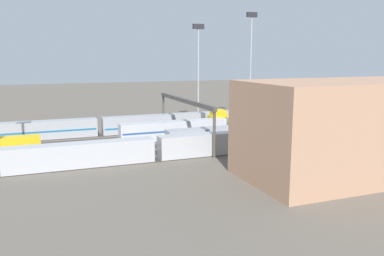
# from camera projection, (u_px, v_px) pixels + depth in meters

# --- Properties ---
(ground_plane) EXTENTS (400.00, 400.00, 0.00)m
(ground_plane) POSITION_uv_depth(u_px,v_px,m) (184.00, 141.00, 81.51)
(ground_plane) COLOR #60594F
(track_bed_0) EXTENTS (140.00, 2.80, 0.12)m
(track_bed_0) POSITION_uv_depth(u_px,v_px,m) (166.00, 131.00, 92.97)
(track_bed_0) COLOR #3D3833
(track_bed_0) RESTS_ON ground_plane
(track_bed_1) EXTENTS (140.00, 2.80, 0.12)m
(track_bed_1) POSITION_uv_depth(u_px,v_px,m) (173.00, 134.00, 88.38)
(track_bed_1) COLOR #3D3833
(track_bed_1) RESTS_ON ground_plane
(track_bed_2) EXTENTS (140.00, 2.80, 0.12)m
(track_bed_2) POSITION_uv_depth(u_px,v_px,m) (180.00, 139.00, 83.80)
(track_bed_2) COLOR #4C443D
(track_bed_2) RESTS_ON ground_plane
(track_bed_3) EXTENTS (140.00, 2.80, 0.12)m
(track_bed_3) POSITION_uv_depth(u_px,v_px,m) (188.00, 143.00, 79.21)
(track_bed_3) COLOR #3D3833
(track_bed_3) RESTS_ON ground_plane
(track_bed_4) EXTENTS (140.00, 2.80, 0.12)m
(track_bed_4) POSITION_uv_depth(u_px,v_px,m) (198.00, 149.00, 74.62)
(track_bed_4) COLOR #4C443D
(track_bed_4) RESTS_ON ground_plane
(track_bed_5) EXTENTS (140.00, 2.80, 0.12)m
(track_bed_5) POSITION_uv_depth(u_px,v_px,m) (209.00, 155.00, 70.04)
(track_bed_5) COLOR #3D3833
(track_bed_5) RESTS_ON ground_plane
(train_on_track_2) EXTENTS (71.40, 3.06, 3.80)m
(train_on_track_2) POSITION_uv_depth(u_px,v_px,m) (273.00, 123.00, 91.62)
(train_on_track_2) COLOR silver
(train_on_track_2) RESTS_ON ground_plane
(train_on_track_4) EXTENTS (66.40, 3.06, 4.40)m
(train_on_track_4) POSITION_uv_depth(u_px,v_px,m) (317.00, 129.00, 84.06)
(train_on_track_4) COLOR #285193
(train_on_track_4) RESTS_ON ground_plane
(train_on_track_3) EXTENTS (10.00, 3.00, 5.00)m
(train_on_track_3) POSITION_uv_depth(u_px,v_px,m) (8.00, 146.00, 67.10)
(train_on_track_3) COLOR gold
(train_on_track_3) RESTS_ON ground_plane
(train_on_track_5) EXTENTS (47.20, 3.00, 3.80)m
(train_on_track_5) POSITION_uv_depth(u_px,v_px,m) (156.00, 148.00, 66.23)
(train_on_track_5) COLOR #B7BABF
(train_on_track_5) RESTS_ON ground_plane
(train_on_track_0) EXTENTS (119.80, 3.06, 3.80)m
(train_on_track_0) POSITION_uv_depth(u_px,v_px,m) (152.00, 123.00, 91.47)
(train_on_track_0) COLOR #A8AAB2
(train_on_track_0) RESTS_ON ground_plane
(train_on_track_1) EXTENTS (10.00, 3.00, 5.00)m
(train_on_track_1) POSITION_uv_depth(u_px,v_px,m) (228.00, 122.00, 92.94)
(train_on_track_1) COLOR gold
(train_on_track_1) RESTS_ON ground_plane
(light_mast_0) EXTENTS (2.80, 0.70, 28.22)m
(light_mast_0) POSITION_uv_depth(u_px,v_px,m) (251.00, 54.00, 101.10)
(light_mast_0) COLOR #9EA0A5
(light_mast_0) RESTS_ON ground_plane
(light_mast_2) EXTENTS (2.80, 0.70, 24.96)m
(light_mast_2) POSITION_uv_depth(u_px,v_px,m) (198.00, 61.00, 96.38)
(light_mast_2) COLOR #9EA0A5
(light_mast_2) RESTS_ON ground_plane
(signal_gantry) EXTENTS (0.70, 30.00, 8.80)m
(signal_gantry) POSITION_uv_depth(u_px,v_px,m) (185.00, 105.00, 80.22)
(signal_gantry) COLOR #4C4742
(signal_gantry) RESTS_ON ground_plane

